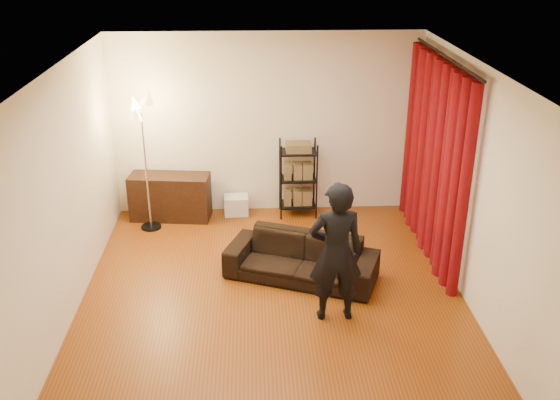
{
  "coord_description": "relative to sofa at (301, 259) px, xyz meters",
  "views": [
    {
      "loc": [
        -0.21,
        -6.34,
        4.01
      ],
      "look_at": [
        0.1,
        0.3,
        1.1
      ],
      "focal_mm": 40.0,
      "sensor_mm": 36.0,
      "label": 1
    }
  ],
  "objects": [
    {
      "name": "wall_right",
      "position": [
        1.88,
        -0.39,
        1.08
      ],
      "size": [
        0.0,
        5.0,
        5.0
      ],
      "primitive_type": "plane",
      "rotation": [
        1.57,
        0.0,
        -1.57
      ],
      "color": "silver",
      "rests_on": "ground"
    },
    {
      "name": "floor",
      "position": [
        -0.37,
        -0.39,
        -0.27
      ],
      "size": [
        5.0,
        5.0,
        0.0
      ],
      "primitive_type": "plane",
      "color": "brown",
      "rests_on": "ground"
    },
    {
      "name": "media_cabinet",
      "position": [
        -1.81,
        1.84,
        0.07
      ],
      "size": [
        1.21,
        0.56,
        0.68
      ],
      "primitive_type": "cube",
      "rotation": [
        0.0,
        0.0,
        -0.11
      ],
      "color": "black",
      "rests_on": "ground"
    },
    {
      "name": "floor_lamp",
      "position": [
        -2.07,
        1.51,
        0.7
      ],
      "size": [
        0.45,
        0.45,
        1.94
      ],
      "primitive_type": null,
      "rotation": [
        0.0,
        0.0,
        0.37
      ],
      "color": "silver",
      "rests_on": "ground"
    },
    {
      "name": "curtain_rod",
      "position": [
        1.78,
        0.74,
        2.31
      ],
      "size": [
        0.04,
        2.65,
        0.04
      ],
      "primitive_type": "cylinder",
      "rotation": [
        1.57,
        0.0,
        0.0
      ],
      "color": "black",
      "rests_on": "wall_right"
    },
    {
      "name": "wire_shelf",
      "position": [
        0.09,
        1.89,
        0.31
      ],
      "size": [
        0.57,
        0.43,
        1.15
      ],
      "primitive_type": null,
      "rotation": [
        0.0,
        0.0,
        -0.13
      ],
      "color": "black",
      "rests_on": "ground"
    },
    {
      "name": "wall_left",
      "position": [
        -2.62,
        -0.39,
        1.08
      ],
      "size": [
        0.0,
        5.0,
        5.0
      ],
      "primitive_type": "plane",
      "rotation": [
        1.57,
        0.0,
        1.57
      ],
      "color": "silver",
      "rests_on": "ground"
    },
    {
      "name": "curtain",
      "position": [
        1.76,
        0.74,
        1.01
      ],
      "size": [
        0.22,
        2.65,
        2.55
      ],
      "primitive_type": null,
      "color": "#790804",
      "rests_on": "ground"
    },
    {
      "name": "wall_front",
      "position": [
        -0.37,
        -2.89,
        1.08
      ],
      "size": [
        5.0,
        0.0,
        5.0
      ],
      "primitive_type": "plane",
      "rotation": [
        -1.57,
        0.0,
        0.0
      ],
      "color": "silver",
      "rests_on": "ground"
    },
    {
      "name": "sofa",
      "position": [
        0.0,
        0.0,
        0.0
      ],
      "size": [
        1.97,
        1.33,
        0.54
      ],
      "primitive_type": "imported",
      "rotation": [
        0.0,
        0.0,
        -0.37
      ],
      "color": "black",
      "rests_on": "ground"
    },
    {
      "name": "ceiling",
      "position": [
        -0.37,
        -0.39,
        2.43
      ],
      "size": [
        5.0,
        5.0,
        0.0
      ],
      "primitive_type": "plane",
      "rotation": [
        3.14,
        0.0,
        0.0
      ],
      "color": "white",
      "rests_on": "ground"
    },
    {
      "name": "storage_boxes",
      "position": [
        -0.84,
        1.91,
        -0.12
      ],
      "size": [
        0.37,
        0.3,
        0.3
      ],
      "primitive_type": null,
      "rotation": [
        0.0,
        0.0,
        0.03
      ],
      "color": "silver",
      "rests_on": "ground"
    },
    {
      "name": "wall_back",
      "position": [
        -0.37,
        2.11,
        1.08
      ],
      "size": [
        5.0,
        0.0,
        5.0
      ],
      "primitive_type": "plane",
      "rotation": [
        1.57,
        0.0,
        0.0
      ],
      "color": "silver",
      "rests_on": "ground"
    },
    {
      "name": "person",
      "position": [
        0.29,
        -0.86,
        0.54
      ],
      "size": [
        0.61,
        0.42,
        1.62
      ],
      "primitive_type": "imported",
      "rotation": [
        0.0,
        0.0,
        3.19
      ],
      "color": "black",
      "rests_on": "ground"
    }
  ]
}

